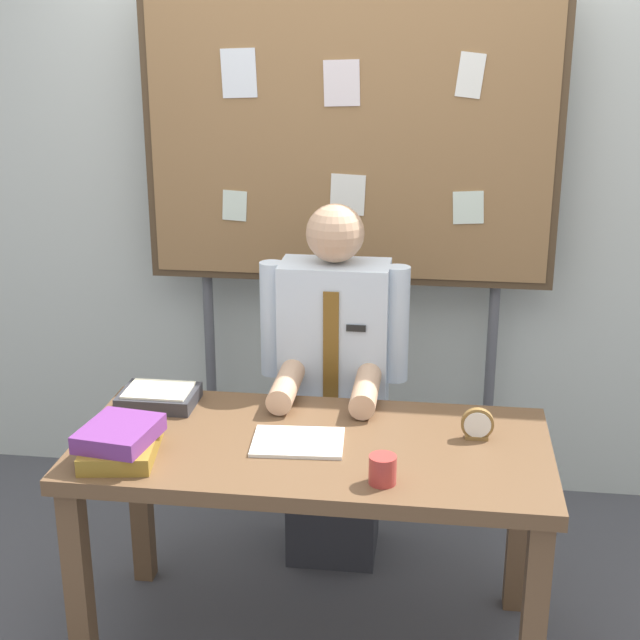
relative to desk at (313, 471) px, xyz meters
The scene contains 9 objects.
back_wall 1.42m from the desk, 90.00° to the left, with size 6.40×0.08×2.70m, color silver.
desk is the anchor object (origin of this frame).
person 0.57m from the desk, 90.00° to the left, with size 0.55×0.56×1.41m.
bulletin_board 1.37m from the desk, 90.00° to the left, with size 1.66×0.09×2.17m.
book_stack 0.61m from the desk, 162.80° to the right, with size 0.25×0.32×0.11m.
open_notebook 0.12m from the desk, 155.61° to the right, with size 0.29×0.21×0.01m, color white.
desk_clock 0.55m from the desk, 10.17° to the left, with size 0.10×0.04×0.10m.
coffee_mug 0.37m from the desk, 45.15° to the right, with size 0.08×0.08×0.09m, color #B23833.
paper_tray 0.63m from the desk, 158.85° to the left, with size 0.26×0.20×0.06m.
Camera 1 is at (0.37, -2.60, 2.05)m, focal length 51.37 mm.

